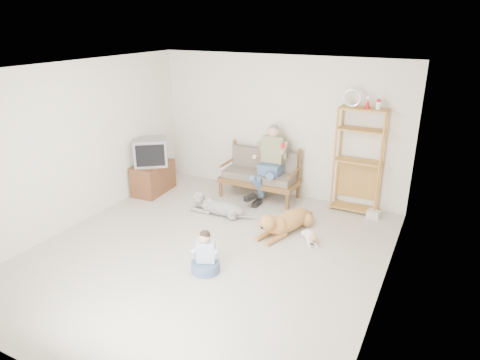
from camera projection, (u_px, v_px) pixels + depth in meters
The scene contains 17 objects.
floor at pixel (207, 253), 6.45m from camera, with size 5.50×5.50×0.00m, color beige.
ceiling at pixel (201, 69), 5.49m from camera, with size 5.50×5.50×0.00m, color silver.
wall_back at pixel (279, 127), 8.26m from camera, with size 5.00×5.00×0.00m, color beige.
wall_front at pixel (38, 262), 3.68m from camera, with size 5.00×5.00×0.00m, color beige.
wall_left at pixel (75, 146), 7.04m from camera, with size 5.50×5.50×0.00m, color beige.
wall_right at pixel (390, 201), 4.91m from camera, with size 5.50×5.50×0.00m, color beige.
loveseat at pixel (261, 173), 8.35m from camera, with size 1.51×0.71×0.95m.
man at pixel (267, 168), 8.02m from camera, with size 0.56×0.80×1.30m.
etagere at pixel (358, 160), 7.55m from camera, with size 0.84×0.37×2.21m.
book_stack at pixel (374, 214), 7.56m from camera, with size 0.22×0.16×0.14m, color white.
tv_stand at pixel (153, 178), 8.62m from camera, with size 0.55×0.93×0.60m.
crt_tv at pixel (151, 152), 8.36m from camera, with size 0.81×0.79×0.53m.
wall_outlet at pixel (223, 168), 9.16m from camera, with size 0.12×0.02×0.08m, color white.
golden_retriever at pixel (285, 222), 7.02m from camera, with size 0.66×1.44×0.45m.
shaggy_dog at pixel (216, 206), 7.69m from camera, with size 1.27×0.32×0.37m.
terrier at pixel (311, 237), 6.73m from camera, with size 0.37×0.51×0.22m.
child at pixel (205, 257), 5.91m from camera, with size 0.40×0.40×0.63m.
Camera 1 is at (3.00, -4.80, 3.32)m, focal length 32.00 mm.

